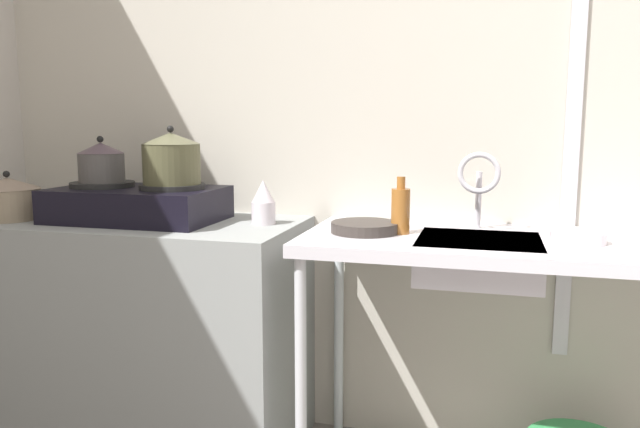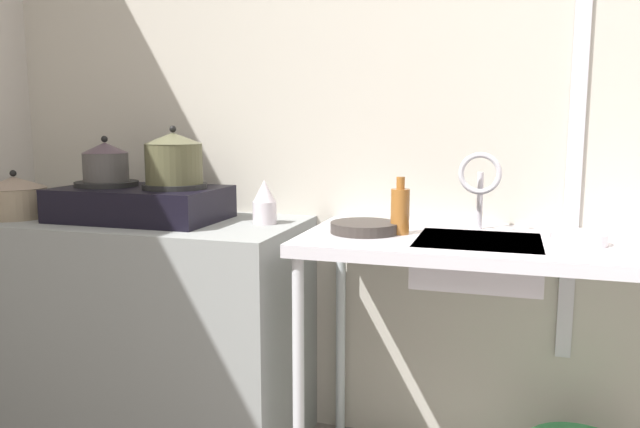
% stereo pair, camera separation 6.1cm
% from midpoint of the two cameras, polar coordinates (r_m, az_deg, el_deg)
% --- Properties ---
extents(wall_back, '(5.28, 0.10, 2.57)m').
position_cam_midpoint_polar(wall_back, '(2.28, 22.57, 10.22)').
color(wall_back, '#B8B1A4').
rests_on(wall_back, ground).
extents(wall_metal_strip, '(0.05, 0.01, 2.06)m').
position_cam_midpoint_polar(wall_metal_strip, '(2.22, 22.11, 13.63)').
color(wall_metal_strip, silver).
extents(counter_concrete, '(1.27, 0.57, 0.84)m').
position_cam_midpoint_polar(counter_concrete, '(2.45, -17.91, -10.31)').
color(counter_concrete, gray).
rests_on(counter_concrete, ground).
extents(counter_sink, '(1.57, 0.57, 0.84)m').
position_cam_midpoint_polar(counter_sink, '(1.98, 20.61, -4.16)').
color(counter_sink, silver).
rests_on(counter_sink, ground).
extents(stove, '(0.59, 0.37, 0.14)m').
position_cam_midpoint_polar(stove, '(2.31, -17.36, 0.98)').
color(stove, black).
rests_on(stove, counter_concrete).
extents(pot_on_left_burner, '(0.17, 0.17, 0.17)m').
position_cam_midpoint_polar(pot_on_left_burner, '(2.38, -20.41, 4.55)').
color(pot_on_left_burner, '#464342').
rests_on(pot_on_left_burner, stove).
extents(pot_on_right_burner, '(0.20, 0.20, 0.20)m').
position_cam_midpoint_polar(pot_on_right_burner, '(2.22, -14.45, 5.06)').
color(pot_on_right_burner, '#4B4930').
rests_on(pot_on_right_burner, stove).
extents(pot_beside_stove, '(0.23, 0.23, 0.18)m').
position_cam_midpoint_polar(pot_beside_stove, '(2.53, -27.68, 1.32)').
color(pot_beside_stove, '#81715B').
rests_on(pot_beside_stove, counter_concrete).
extents(percolator, '(0.08, 0.08, 0.15)m').
position_cam_midpoint_polar(percolator, '(2.14, -6.11, 1.06)').
color(percolator, silver).
rests_on(percolator, counter_concrete).
extents(sink_basin, '(0.37, 0.34, 0.12)m').
position_cam_midpoint_polar(sink_basin, '(1.93, 13.66, -4.07)').
color(sink_basin, silver).
rests_on(sink_basin, counter_sink).
extents(faucet, '(0.14, 0.08, 0.26)m').
position_cam_midpoint_polar(faucet, '(2.05, 13.77, 3.26)').
color(faucet, silver).
rests_on(faucet, counter_sink).
extents(frying_pan, '(0.22, 0.22, 0.03)m').
position_cam_midpoint_polar(frying_pan, '(1.97, 3.32, -1.25)').
color(frying_pan, '#322C28').
rests_on(frying_pan, counter_sink).
extents(small_bowl_on_drainboard, '(0.16, 0.16, 0.04)m').
position_cam_midpoint_polar(small_bowl_on_drainboard, '(1.95, 22.10, -1.98)').
color(small_bowl_on_drainboard, white).
rests_on(small_bowl_on_drainboard, counter_sink).
extents(bottle_by_sink, '(0.06, 0.06, 0.18)m').
position_cam_midpoint_polar(bottle_by_sink, '(1.96, 6.64, 0.40)').
color(bottle_by_sink, '#955824').
rests_on(bottle_by_sink, counter_sink).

